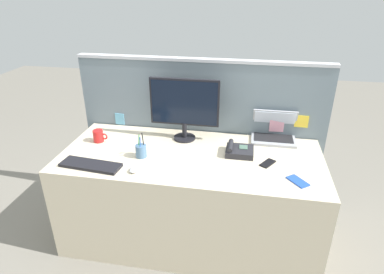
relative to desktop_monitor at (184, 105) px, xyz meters
name	(u,v)px	position (x,y,z in m)	size (l,w,h in m)	color
ground_plane	(191,234)	(0.10, -0.26, -1.03)	(10.00, 10.00, 0.00)	slate
desk	(191,197)	(0.10, -0.26, -0.66)	(1.90, 0.84, 0.75)	beige
cubicle_divider	(200,137)	(0.10, 0.20, -0.35)	(2.04, 0.08, 1.35)	slate
desktop_monitor	(184,105)	(0.00, 0.00, 0.00)	(0.54, 0.17, 0.49)	black
laptop	(274,132)	(0.70, 0.12, -0.23)	(0.34, 0.26, 0.24)	#9EA0A8
desk_phone	(239,151)	(0.44, -0.19, -0.26)	(0.20, 0.18, 0.08)	#232328
keyboard_main	(91,165)	(-0.55, -0.55, -0.27)	(0.42, 0.13, 0.02)	black
computer_mouse_right_hand	(135,169)	(-0.23, -0.55, -0.27)	(0.06, 0.10, 0.03)	silver
pen_cup	(141,151)	(-0.25, -0.36, -0.24)	(0.08, 0.08, 0.18)	#4C7093
cell_phone_black_slab	(268,163)	(0.65, -0.30, -0.28)	(0.06, 0.13, 0.01)	black
cell_phone_blue_case	(298,181)	(0.83, -0.49, -0.28)	(0.07, 0.14, 0.01)	blue
coffee_mug	(99,136)	(-0.65, -0.18, -0.24)	(0.12, 0.08, 0.09)	red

